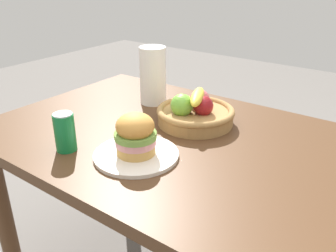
% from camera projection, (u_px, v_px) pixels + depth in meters
% --- Properties ---
extents(dining_table, '(1.40, 0.90, 0.75)m').
position_uv_depth(dining_table, '(181.00, 163.00, 1.28)').
color(dining_table, '#4C301C').
rests_on(dining_table, ground_plane).
extents(plate, '(0.27, 0.27, 0.01)m').
position_uv_depth(plate, '(136.00, 155.00, 1.11)').
color(plate, silver).
rests_on(plate, dining_table).
extents(sandwich, '(0.13, 0.13, 0.13)m').
position_uv_depth(sandwich, '(135.00, 134.00, 1.09)').
color(sandwich, tan).
rests_on(sandwich, plate).
extents(soda_can, '(0.07, 0.07, 0.13)m').
position_uv_depth(soda_can, '(65.00, 132.00, 1.13)').
color(soda_can, '#147238').
rests_on(soda_can, dining_table).
extents(fruit_basket, '(0.29, 0.29, 0.14)m').
position_uv_depth(fruit_basket, '(195.00, 112.00, 1.33)').
color(fruit_basket, '#9E7542').
rests_on(fruit_basket, dining_table).
extents(paper_towel_roll, '(0.11, 0.11, 0.24)m').
position_uv_depth(paper_towel_roll, '(153.00, 76.00, 1.50)').
color(paper_towel_roll, white).
rests_on(paper_towel_roll, dining_table).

